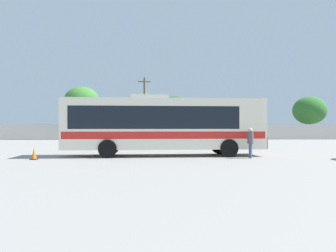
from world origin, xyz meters
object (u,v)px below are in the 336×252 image
parked_car_second_red (133,135)px  parked_car_third_black (178,134)px  roadside_tree_right (310,110)px  coach_bus_cream_red (162,124)px  roadside_tree_midright (175,110)px  parked_car_leftmost_white (85,134)px  utility_pole_near (144,107)px  roadside_tree_midleft (143,108)px  traffic_cone_on_apron (34,154)px  attendant_by_bus_door (250,141)px  roadside_tree_left (82,102)px

parked_car_second_red → parked_car_third_black: 5.63m
parked_car_third_black → roadside_tree_right: (21.37, 9.43, 3.51)m
parked_car_second_red → roadside_tree_right: (26.99, 9.12, 3.56)m
coach_bus_cream_red → roadside_tree_midright: 28.64m
parked_car_leftmost_white → utility_pole_near: bearing=37.2°
roadside_tree_midleft → traffic_cone_on_apron: (-4.65, -32.02, -4.27)m
attendant_by_bus_door → roadside_tree_right: size_ratio=0.26×
utility_pole_near → roadside_tree_midright: (4.48, 0.64, -0.36)m
coach_bus_cream_red → parked_car_leftmost_white: 24.10m
parked_car_third_black → roadside_tree_left: 17.01m
parked_car_leftmost_white → parked_car_second_red: bearing=-1.2°
parked_car_third_black → parked_car_second_red: bearing=176.8°
coach_bus_cream_red → traffic_cone_on_apron: size_ratio=18.72×
attendant_by_bus_door → parked_car_third_black: attendant_by_bus_door is taller
roadside_tree_left → traffic_cone_on_apron: 33.23m
attendant_by_bus_door → roadside_tree_midleft: bearing=102.7°
parked_car_second_red → roadside_tree_midleft: (0.88, 7.85, 3.83)m
attendant_by_bus_door → roadside_tree_left: size_ratio=0.22×
parked_car_leftmost_white → roadside_tree_midright: roadside_tree_midright is taller
attendant_by_bus_door → roadside_tree_right: 38.13m
roadside_tree_left → roadside_tree_midright: (13.94, -2.03, -1.27)m
parked_car_leftmost_white → roadside_tree_midleft: bearing=47.9°
roadside_tree_right → traffic_cone_on_apron: roadside_tree_right is taller
coach_bus_cream_red → traffic_cone_on_apron: (-6.87, -2.06, -1.64)m
parked_car_third_black → coach_bus_cream_red: bearing=-96.6°
parked_car_leftmost_white → utility_pole_near: size_ratio=0.50×
parked_car_third_black → roadside_tree_midleft: roadside_tree_midleft is taller
attendant_by_bus_door → traffic_cone_on_apron: attendant_by_bus_door is taller
coach_bus_cream_red → utility_pole_near: bearing=93.9°
attendant_by_bus_door → parked_car_second_red: bearing=108.7°
roadside_tree_left → roadside_tree_right: roadside_tree_left is taller
coach_bus_cream_red → parked_car_leftmost_white: size_ratio=2.71×
utility_pole_near → coach_bus_cream_red: bearing=-86.1°
roadside_tree_left → traffic_cone_on_apron: (4.49, -32.51, -5.20)m
parked_car_second_red → roadside_tree_left: bearing=134.7°
attendant_by_bus_door → roadside_tree_right: roadside_tree_right is taller
roadside_tree_midright → coach_bus_cream_red: bearing=-95.2°
parked_car_leftmost_white → utility_pole_near: (7.31, 5.55, 3.81)m
attendant_by_bus_door → utility_pole_near: size_ratio=0.19×
attendant_by_bus_door → roadside_tree_left: 36.31m
coach_bus_cream_red → utility_pole_near: utility_pole_near is taller
parked_car_third_black → roadside_tree_midright: (0.07, 6.63, 3.44)m
parked_car_leftmost_white → parked_car_second_red: 6.10m
parked_car_third_black → utility_pole_near: 8.35m
parked_car_leftmost_white → utility_pole_near: utility_pole_near is taller
roadside_tree_midleft → parked_car_third_black: bearing=-59.9°
coach_bus_cream_red → roadside_tree_midright: size_ratio=1.93×
coach_bus_cream_red → parked_car_second_red: (-3.11, 22.11, -1.19)m
parked_car_second_red → parked_car_third_black: parked_car_third_black is taller
roadside_tree_left → utility_pole_near: bearing=-15.7°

